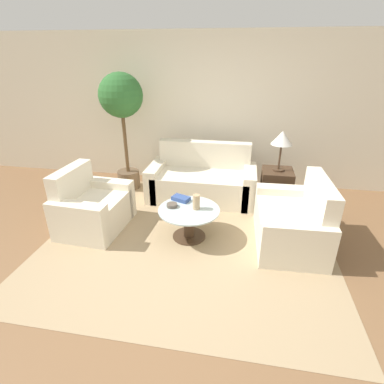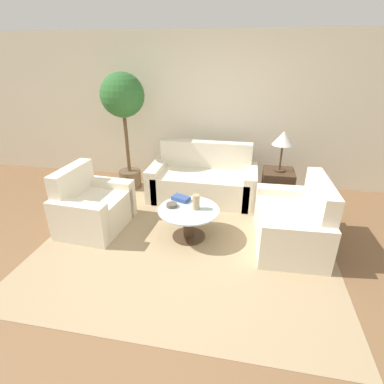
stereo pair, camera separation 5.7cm
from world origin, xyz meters
name	(u,v)px [view 1 (the left image)]	position (x,y,z in m)	size (l,w,h in m)	color
ground_plane	(179,267)	(0.00, 0.00, 0.00)	(14.00, 14.00, 0.00)	brown
wall_back	(210,111)	(0.00, 2.69, 1.30)	(10.00, 0.06, 2.60)	beige
rug	(189,236)	(0.00, 0.64, 0.00)	(3.65, 3.38, 0.01)	tan
sofa_main	(202,181)	(-0.01, 1.91, 0.29)	(1.75, 0.84, 0.90)	beige
armchair	(91,208)	(-1.39, 0.67, 0.29)	(0.84, 1.03, 0.86)	beige
loveseat	(295,223)	(1.35, 0.75, 0.29)	(0.85, 1.24, 0.88)	beige
coffee_table	(189,219)	(0.00, 0.64, 0.27)	(0.80, 0.80, 0.42)	#422D1E
side_table	(276,188)	(1.19, 1.81, 0.30)	(0.47, 0.47, 0.60)	#422D1E
table_lamp	(282,139)	(1.19, 1.81, 1.09)	(0.32, 0.32, 0.61)	#422D1E
potted_plant	(122,107)	(-1.37, 2.05, 1.45)	(0.71, 0.71, 1.98)	brown
vase	(196,202)	(0.09, 0.67, 0.52)	(0.09, 0.09, 0.20)	tan
bowl	(172,205)	(-0.23, 0.67, 0.44)	(0.14, 0.14, 0.05)	brown
book_stack	(181,198)	(-0.15, 0.87, 0.45)	(0.27, 0.22, 0.06)	#334C8C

